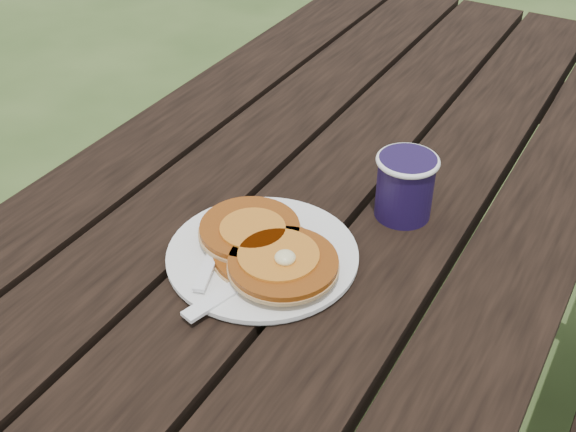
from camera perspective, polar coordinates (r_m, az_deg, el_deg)
The scene contains 6 objects.
picnic_table at distance 1.29m, azimuth 0.96°, elevation -12.92°, with size 1.36×1.80×0.75m.
plate at distance 0.93m, azimuth -2.02°, elevation -3.18°, with size 0.24×0.24×0.01m, color white.
pancake_stack at distance 0.91m, azimuth -1.68°, elevation -2.61°, with size 0.21×0.17×0.04m.
knife at distance 0.88m, azimuth -3.47°, elevation -5.18°, with size 0.02×0.18×0.01m, color white.
fork at distance 0.91m, azimuth -6.15°, elevation -3.57°, with size 0.03×0.16×0.01m, color white, non-canonical shape.
coffee_cup at distance 0.99m, azimuth 9.26°, elevation 2.61°, with size 0.09×0.09×0.09m.
Camera 1 is at (0.40, -0.73, 1.35)m, focal length 45.00 mm.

